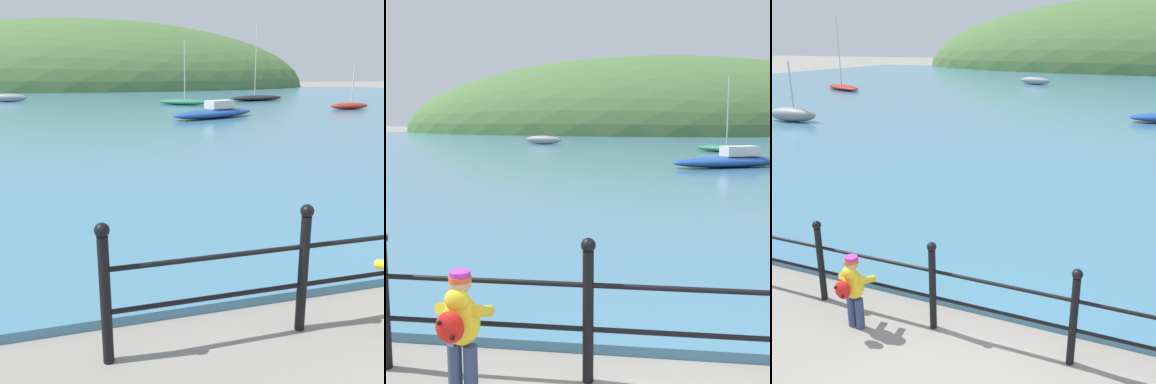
% 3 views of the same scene
% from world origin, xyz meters
% --- Properties ---
extents(water, '(80.00, 60.00, 0.10)m').
position_xyz_m(water, '(0.00, 32.00, 0.05)').
color(water, teal).
rests_on(water, ground).
extents(far_hillside, '(67.22, 36.97, 19.35)m').
position_xyz_m(far_hillside, '(0.00, 68.57, 0.00)').
color(far_hillside, '#476B38').
rests_on(far_hillside, ground).
extents(boat_white_sailboat, '(5.22, 3.31, 0.85)m').
position_xyz_m(boat_white_sailboat, '(2.73, 19.59, 0.38)').
color(boat_white_sailboat, '#1E4793').
rests_on(boat_white_sailboat, water).
extents(boat_blue_hull, '(2.98, 1.54, 0.63)m').
position_xyz_m(boat_blue_hull, '(-8.39, 35.76, 0.41)').
color(boat_blue_hull, gray).
rests_on(boat_blue_hull, water).
extents(boat_far_right, '(3.42, 2.90, 4.26)m').
position_xyz_m(boat_far_right, '(3.57, 28.88, 0.33)').
color(boat_far_right, '#287551').
rests_on(boat_far_right, water).
extents(boat_twin_mast, '(2.70, 1.06, 2.51)m').
position_xyz_m(boat_twin_mast, '(12.51, 22.46, 0.31)').
color(boat_twin_mast, maroon).
rests_on(boat_twin_mast, water).
extents(boat_nearest_quay, '(5.34, 2.99, 6.01)m').
position_xyz_m(boat_nearest_quay, '(10.61, 32.00, 0.33)').
color(boat_nearest_quay, black).
rests_on(boat_nearest_quay, water).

